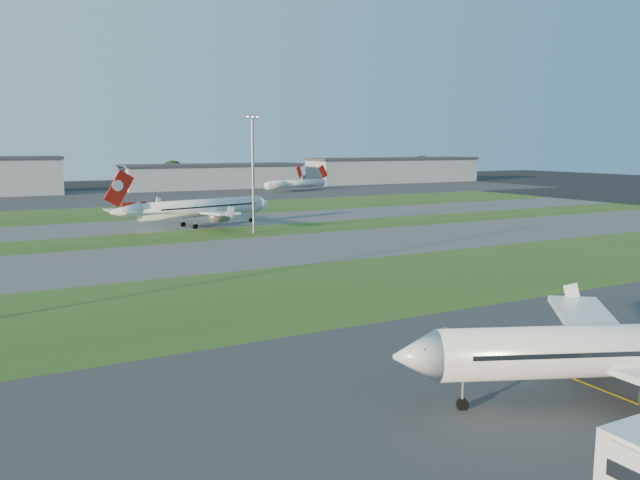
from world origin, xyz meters
TOP-DOWN VIEW (x-y plane):
  - grass_strip_a at (0.00, 52.00)m, footprint 300.00×34.00m
  - taxiway_a at (0.00, 85.00)m, footprint 300.00×32.00m
  - grass_strip_b at (0.00, 110.00)m, footprint 300.00×18.00m
  - taxiway_b at (0.00, 132.00)m, footprint 300.00×26.00m
  - grass_strip_c at (0.00, 165.00)m, footprint 300.00×40.00m
  - apron_far at (0.00, 225.00)m, footprint 400.00×80.00m
  - airliner_parked at (5.15, 7.87)m, footprint 35.18×29.90m
  - airliner_taxiing at (8.02, 123.96)m, footprint 39.70×33.28m
  - mini_jet_near at (74.53, 220.64)m, footprint 24.77×17.30m
  - mini_jet_far at (82.67, 222.05)m, footprint 28.47×7.54m
  - light_mast_centre at (15.00, 108.00)m, footprint 3.20×0.70m
  - hangar_east at (55.00, 255.00)m, footprint 81.60×23.00m
  - hangar_far_east at (155.00, 255.00)m, footprint 96.90×23.00m
  - tree_mid_west at (-20.00, 266.00)m, footprint 9.90×9.90m
  - tree_mid_east at (40.00, 269.00)m, footprint 11.55×11.55m
  - tree_east at (115.00, 267.00)m, footprint 10.45×10.45m
  - tree_far_east at (185.00, 271.00)m, footprint 12.65×12.65m

SIDE VIEW (x-z plane):
  - grass_strip_a at x=0.00m, z-range 0.00..0.01m
  - taxiway_a at x=0.00m, z-range 0.00..0.01m
  - grass_strip_b at x=0.00m, z-range 0.00..0.01m
  - taxiway_b at x=0.00m, z-range 0.00..0.01m
  - grass_strip_c at x=0.00m, z-range 0.00..0.01m
  - apron_far at x=0.00m, z-range 0.00..0.01m
  - mini_jet_near at x=74.53m, z-range -1.46..8.02m
  - mini_jet_far at x=82.67m, z-range -1.46..8.02m
  - airliner_parked at x=5.15m, z-range -1.74..9.92m
  - airliner_taxiing at x=8.02m, z-range -1.87..10.72m
  - hangar_east at x=55.00m, z-range 0.04..11.24m
  - tree_mid_west at x=-20.00m, z-range 0.44..11.24m
  - tree_east at x=115.00m, z-range 0.46..11.86m
  - hangar_far_east at x=155.00m, z-range 0.04..13.24m
  - tree_mid_east at x=40.00m, z-range 0.51..13.11m
  - tree_far_east at x=185.00m, z-range 0.56..14.36m
  - light_mast_centre at x=15.00m, z-range 1.91..27.71m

